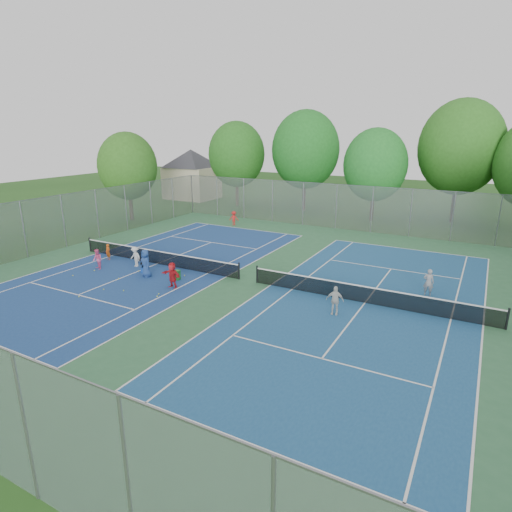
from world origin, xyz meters
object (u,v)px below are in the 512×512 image
at_px(ball_hopper, 177,275).
at_px(net_left, 157,258).
at_px(instructor, 429,282).
at_px(net_right, 366,295).
at_px(ball_crate, 145,270).

bearing_deg(ball_hopper, net_left, 149.97).
relative_size(net_left, instructor, 8.53).
bearing_deg(instructor, net_right, 44.88).
distance_m(net_left, ball_hopper, 3.68).
bearing_deg(net_left, ball_hopper, -30.03).
bearing_deg(ball_crate, ball_hopper, -1.56).
xyz_separation_m(net_left, ball_crate, (0.57, -1.77, -0.29)).
height_order(net_right, ball_crate, net_right).
height_order(ball_crate, ball_hopper, ball_hopper).
relative_size(net_right, ball_crate, 32.80).
bearing_deg(instructor, ball_hopper, 18.13).
distance_m(ball_hopper, instructor, 14.25).
bearing_deg(net_left, instructor, 9.25).
bearing_deg(instructor, ball_crate, 15.02).
relative_size(net_left, net_right, 1.00).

